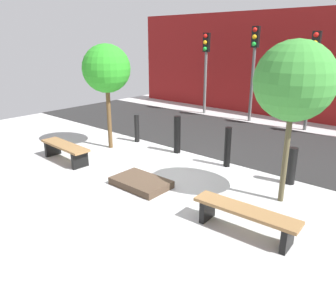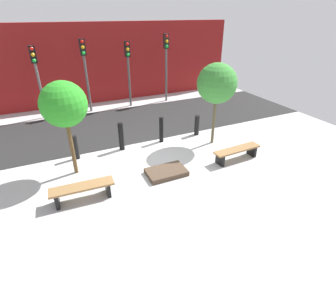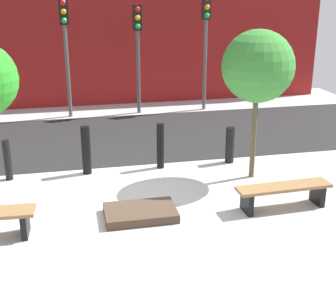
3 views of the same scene
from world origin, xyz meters
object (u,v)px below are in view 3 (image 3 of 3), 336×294
object	(u,v)px
traffic_light_mid_west	(65,37)
bollard_left	(86,150)
bollard_right	(230,145)
bollard_far_left	(8,160)
planter_bed	(140,213)
traffic_light_mid_east	(138,39)
traffic_light_east	(206,32)
bollard_center	(160,146)
bench_right	(283,192)
tree_behind_right_bench	(258,67)

from	to	relation	value
traffic_light_mid_west	bollard_left	bearing A→B (deg)	-86.81
bollard_right	bollard_left	bearing A→B (deg)	180.00
bollard_far_left	bollard_right	distance (m)	5.03
planter_bed	traffic_light_mid_west	xyz separation A→B (m)	(-1.12, 7.36, 2.45)
traffic_light_mid_east	traffic_light_east	distance (m)	2.25
bollard_center	traffic_light_east	world-z (taller)	traffic_light_east
bench_right	traffic_light_mid_east	bearing A→B (deg)	99.30
traffic_light_mid_west	traffic_light_east	xyz separation A→B (m)	(4.48, 0.00, 0.06)
bollard_left	bollard_center	world-z (taller)	bollard_left
bollard_center	traffic_light_mid_west	world-z (taller)	traffic_light_mid_west
tree_behind_right_bench	bollard_far_left	bearing A→B (deg)	169.59
bench_right	bollard_left	bearing A→B (deg)	141.93
planter_bed	bollard_center	bearing A→B (deg)	70.20
tree_behind_right_bench	bollard_far_left	distance (m)	5.66
bollard_far_left	bollard_right	bearing A→B (deg)	0.00
bollard_far_left	traffic_light_east	size ratio (longest dim) A/B	0.24
bollard_right	traffic_light_mid_east	xyz separation A→B (m)	(-1.40, 5.03, 1.96)
bench_right	planter_bed	bearing A→B (deg)	173.28
planter_bed	traffic_light_east	distance (m)	8.47
planter_bed	traffic_light_east	size ratio (longest dim) A/B	0.35
tree_behind_right_bench	traffic_light_mid_east	size ratio (longest dim) A/B	0.92
tree_behind_right_bench	bollard_left	distance (m)	4.12
tree_behind_right_bench	bollard_far_left	xyz separation A→B (m)	(-5.21, 0.96, -1.98)
tree_behind_right_bench	bollard_center	distance (m)	2.83
bollard_far_left	traffic_light_mid_east	distance (m)	6.50
bench_right	traffic_light_mid_west	xyz separation A→B (m)	(-3.82, 7.56, 2.19)
planter_bed	bollard_right	size ratio (longest dim) A/B	1.50
planter_bed	bollard_center	distance (m)	2.52
bollard_far_left	traffic_light_mid_west	bearing A→B (deg)	74.47
bench_right	bollard_right	bearing A→B (deg)	91.58
planter_bed	traffic_light_mid_east	xyz separation A→B (m)	(1.12, 7.36, 2.31)
planter_bed	bollard_far_left	world-z (taller)	bollard_far_left
bollard_left	traffic_light_mid_east	size ratio (longest dim) A/B	0.32
bench_right	tree_behind_right_bench	distance (m)	2.62
tree_behind_right_bench	traffic_light_east	bearing A→B (deg)	83.70
bench_right	traffic_light_mid_west	distance (m)	8.75
bollard_left	traffic_light_mid_east	bearing A→B (deg)	68.73
bollard_right	traffic_light_mid_west	world-z (taller)	traffic_light_mid_west
bollard_left	traffic_light_mid_west	distance (m)	5.41
planter_bed	bollard_left	world-z (taller)	bollard_left
bollard_left	traffic_light_east	bearing A→B (deg)	50.16
bollard_left	traffic_light_east	size ratio (longest dim) A/B	0.29
bollard_left	bollard_right	world-z (taller)	bollard_left
bollard_center	traffic_light_mid_east	xyz separation A→B (m)	(0.28, 5.03, 1.87)
planter_bed	bollard_right	xyz separation A→B (m)	(2.52, 2.33, 0.35)
traffic_light_east	bench_right	bearing A→B (deg)	-95.00
bollard_far_left	bollard_center	bearing A→B (deg)	0.00
bench_right	traffic_light_mid_east	distance (m)	7.99
bench_right	bollard_center	world-z (taller)	bollard_center
bench_right	bollard_left	world-z (taller)	bollard_left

